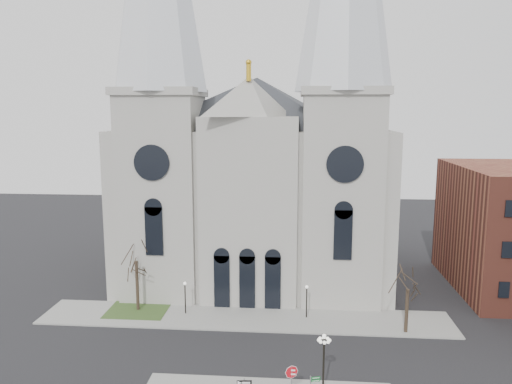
{
  "coord_description": "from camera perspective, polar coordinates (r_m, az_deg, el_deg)",
  "views": [
    {
      "loc": [
        4.82,
        -34.86,
        20.15
      ],
      "look_at": [
        1.34,
        8.0,
        13.07
      ],
      "focal_mm": 35.0,
      "sensor_mm": 36.0,
      "label": 1
    }
  ],
  "objects": [
    {
      "name": "ground",
      "position": [
        40.55,
        -2.99,
        -20.46
      ],
      "size": [
        160.0,
        160.0,
        0.0
      ],
      "primitive_type": "plane",
      "color": "black",
      "rests_on": "ground"
    },
    {
      "name": "sidewalk_far",
      "position": [
        50.29,
        -1.29,
        -14.19
      ],
      "size": [
        40.0,
        6.0,
        0.14
      ],
      "primitive_type": "cube",
      "color": "gray",
      "rests_on": "ground"
    },
    {
      "name": "grass_patch",
      "position": [
        53.37,
        -13.31,
        -13.0
      ],
      "size": [
        6.0,
        5.0,
        0.18
      ],
      "primitive_type": "cube",
      "color": "#364D21",
      "rests_on": "ground"
    },
    {
      "name": "cathedral",
      "position": [
        57.94,
        -0.13,
        7.69
      ],
      "size": [
        33.0,
        26.66,
        54.0
      ],
      "color": "#A4A199",
      "rests_on": "ground"
    },
    {
      "name": "tree_left",
      "position": [
        51.56,
        -13.54,
        -7.33
      ],
      "size": [
        3.2,
        3.2,
        7.5
      ],
      "color": "black",
      "rests_on": "ground"
    },
    {
      "name": "tree_right",
      "position": [
        47.68,
        16.97,
        -10.28
      ],
      "size": [
        3.2,
        3.2,
        6.0
      ],
      "color": "black",
      "rests_on": "ground"
    },
    {
      "name": "ped_lamp_left",
      "position": [
        50.83,
        -8.11,
        -11.27
      ],
      "size": [
        0.32,
        0.32,
        3.26
      ],
      "color": "black",
      "rests_on": "sidewalk_far"
    },
    {
      "name": "ped_lamp_right",
      "position": [
        49.68,
        5.81,
        -11.73
      ],
      "size": [
        0.32,
        0.32,
        3.26
      ],
      "color": "black",
      "rests_on": "sidewalk_far"
    },
    {
      "name": "stop_sign",
      "position": [
        36.76,
        4.08,
        -20.22
      ],
      "size": [
        0.96,
        0.1,
        2.66
      ],
      "rotation": [
        0.0,
        0.0,
        0.02
      ],
      "color": "slate",
      "rests_on": "sidewalk_near"
    },
    {
      "name": "globe_lamp",
      "position": [
        37.09,
        7.75,
        -18.2
      ],
      "size": [
        1.02,
        1.02,
        4.63
      ],
      "rotation": [
        0.0,
        0.0,
        0.02
      ],
      "color": "black",
      "rests_on": "sidewalk_near"
    }
  ]
}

